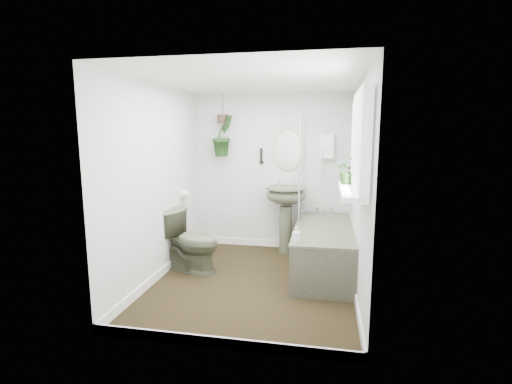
# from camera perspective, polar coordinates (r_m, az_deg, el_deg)

# --- Properties ---
(floor) EXTENTS (2.30, 2.80, 0.02)m
(floor) POSITION_cam_1_polar(r_m,az_deg,el_deg) (4.50, -0.36, -13.74)
(floor) COLOR black
(floor) RESTS_ON ground
(ceiling) EXTENTS (2.30, 2.80, 0.02)m
(ceiling) POSITION_cam_1_polar(r_m,az_deg,el_deg) (4.18, -0.40, 16.95)
(ceiling) COLOR white
(ceiling) RESTS_ON ground
(wall_back) EXTENTS (2.30, 0.02, 2.30)m
(wall_back) POSITION_cam_1_polar(r_m,az_deg,el_deg) (5.57, 2.41, 3.06)
(wall_back) COLOR white
(wall_back) RESTS_ON ground
(wall_front) EXTENTS (2.30, 0.02, 2.30)m
(wall_front) POSITION_cam_1_polar(r_m,az_deg,el_deg) (2.84, -5.86, -2.97)
(wall_front) COLOR white
(wall_front) RESTS_ON ground
(wall_left) EXTENTS (0.02, 2.80, 2.30)m
(wall_left) POSITION_cam_1_polar(r_m,az_deg,el_deg) (4.56, -14.86, 1.38)
(wall_left) COLOR white
(wall_left) RESTS_ON ground
(wall_right) EXTENTS (0.02, 2.80, 2.30)m
(wall_right) POSITION_cam_1_polar(r_m,az_deg,el_deg) (4.13, 15.62, 0.56)
(wall_right) COLOR white
(wall_right) RESTS_ON ground
(skirting) EXTENTS (2.30, 2.80, 0.10)m
(skirting) POSITION_cam_1_polar(r_m,az_deg,el_deg) (4.48, -0.37, -13.04)
(skirting) COLOR white
(skirting) RESTS_ON floor
(bathtub) EXTENTS (0.72, 1.72, 0.58)m
(bathtub) POSITION_cam_1_polar(r_m,az_deg,el_deg) (4.80, 10.34, -8.62)
(bathtub) COLOR #4B503B
(bathtub) RESTS_ON floor
(bath_screen) EXTENTS (0.04, 0.72, 1.40)m
(bath_screen) POSITION_cam_1_polar(r_m,az_deg,el_deg) (5.09, 6.99, 3.89)
(bath_screen) COLOR silver
(bath_screen) RESTS_ON bathtub
(shower_box) EXTENTS (0.20, 0.10, 0.35)m
(shower_box) POSITION_cam_1_polar(r_m,az_deg,el_deg) (5.41, 10.80, 6.97)
(shower_box) COLOR white
(shower_box) RESTS_ON wall_back
(oval_mirror) EXTENTS (0.46, 0.03, 0.62)m
(oval_mirror) POSITION_cam_1_polar(r_m,az_deg,el_deg) (5.47, 4.98, 6.60)
(oval_mirror) COLOR #B8B0A0
(oval_mirror) RESTS_ON wall_back
(wall_sconce) EXTENTS (0.04, 0.04, 0.22)m
(wall_sconce) POSITION_cam_1_polar(r_m,az_deg,el_deg) (5.52, 0.81, 5.62)
(wall_sconce) COLOR black
(wall_sconce) RESTS_ON wall_back
(toilet_roll_holder) EXTENTS (0.11, 0.11, 0.11)m
(toilet_roll_holder) POSITION_cam_1_polar(r_m,az_deg,el_deg) (5.20, -10.84, -0.31)
(toilet_roll_holder) COLOR white
(toilet_roll_holder) RESTS_ON wall_left
(window_recess) EXTENTS (0.08, 1.00, 0.90)m
(window_recess) POSITION_cam_1_polar(r_m,az_deg,el_deg) (3.38, 15.79, 7.23)
(window_recess) COLOR white
(window_recess) RESTS_ON wall_right
(window_sill) EXTENTS (0.18, 1.00, 0.04)m
(window_sill) POSITION_cam_1_polar(r_m,az_deg,el_deg) (3.42, 14.31, 0.22)
(window_sill) COLOR white
(window_sill) RESTS_ON wall_right
(window_blinds) EXTENTS (0.01, 0.86, 0.76)m
(window_blinds) POSITION_cam_1_polar(r_m,az_deg,el_deg) (3.38, 15.02, 7.26)
(window_blinds) COLOR white
(window_blinds) RESTS_ON wall_right
(toilet) EXTENTS (0.86, 0.64, 0.78)m
(toilet) POSITION_cam_1_polar(r_m,az_deg,el_deg) (4.79, -9.97, -7.38)
(toilet) COLOR #4B503B
(toilet) RESTS_ON floor
(pedestal_sink) EXTENTS (0.62, 0.54, 0.98)m
(pedestal_sink) POSITION_cam_1_polar(r_m,az_deg,el_deg) (5.38, 4.58, -4.31)
(pedestal_sink) COLOR #4B503B
(pedestal_sink) RESTS_ON floor
(sill_plant) EXTENTS (0.29, 0.27, 0.26)m
(sill_plant) POSITION_cam_1_polar(r_m,az_deg,el_deg) (3.69, 13.98, 3.23)
(sill_plant) COLOR black
(sill_plant) RESTS_ON window_sill
(hanging_plant) EXTENTS (0.41, 0.43, 0.61)m
(hanging_plant) POSITION_cam_1_polar(r_m,az_deg,el_deg) (5.53, -5.08, 8.62)
(hanging_plant) COLOR black
(hanging_plant) RESTS_ON ceiling
(soap_bottle) EXTENTS (0.09, 0.09, 0.17)m
(soap_bottle) POSITION_cam_1_polar(r_m,az_deg,el_deg) (4.01, 6.23, -6.52)
(soap_bottle) COLOR #352C2B
(soap_bottle) RESTS_ON bathtub
(hanging_pot) EXTENTS (0.16, 0.16, 0.12)m
(hanging_pot) POSITION_cam_1_polar(r_m,az_deg,el_deg) (5.53, -5.11, 11.15)
(hanging_pot) COLOR #3A2922
(hanging_pot) RESTS_ON ceiling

